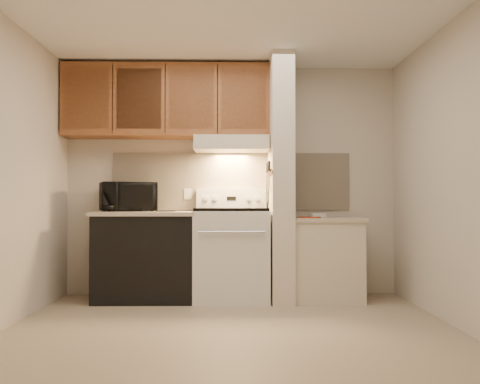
{
  "coord_description": "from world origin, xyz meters",
  "views": [
    {
      "loc": [
        0.0,
        -4.1,
        1.0
      ],
      "look_at": [
        0.08,
        0.75,
        1.11
      ],
      "focal_mm": 38.0,
      "sensor_mm": 36.0,
      "label": 1
    }
  ],
  "objects": [
    {
      "name": "wall_right",
      "position": [
        1.8,
        0.0,
        1.25
      ],
      "size": [
        0.02,
        3.0,
        2.5
      ],
      "primitive_type": "cube",
      "color": "beige",
      "rests_on": "floor"
    },
    {
      "name": "oven_mitt",
      "position": [
        0.38,
        1.32,
        1.13
      ],
      "size": [
        0.03,
        0.1,
        0.25
      ],
      "primitive_type": "cube",
      "color": "slate",
      "rests_on": "partition_pillar"
    },
    {
      "name": "pillar_trim",
      "position": [
        0.39,
        1.15,
        1.3
      ],
      "size": [
        0.01,
        0.7,
        0.04
      ],
      "primitive_type": "cube",
      "color": "brown",
      "rests_on": "partition_pillar"
    },
    {
      "name": "cab_gap_a",
      "position": [
        -1.23,
        1.16,
        2.08
      ],
      "size": [
        0.01,
        0.01,
        0.73
      ],
      "primitive_type": "cube",
      "color": "black",
      "rests_on": "upper_cabinets"
    },
    {
      "name": "oven_handle",
      "position": [
        0.0,
        0.8,
        0.72
      ],
      "size": [
        0.65,
        0.02,
        0.02
      ],
      "primitive_type": "cylinder",
      "rotation": [
        0.0,
        1.57,
        0.0
      ],
      "color": "silver",
      "rests_on": "range_body"
    },
    {
      "name": "knife_handle_d",
      "position": [
        0.38,
        1.18,
        1.37
      ],
      "size": [
        0.02,
        0.02,
        0.1
      ],
      "primitive_type": "cylinder",
      "color": "black",
      "rests_on": "knife_strip"
    },
    {
      "name": "wall_back",
      "position": [
        0.0,
        1.5,
        1.25
      ],
      "size": [
        3.6,
        2.5,
        0.02
      ],
      "primitive_type": "cube",
      "rotation": [
        1.57,
        0.0,
        0.0
      ],
      "color": "beige",
      "rests_on": "floor"
    },
    {
      "name": "floor",
      "position": [
        0.0,
        0.0,
        0.0
      ],
      "size": [
        3.6,
        3.6,
        0.0
      ],
      "primitive_type": "plane",
      "color": "tan",
      "rests_on": "ground"
    },
    {
      "name": "right_cab_base",
      "position": [
        0.97,
        1.15,
        0.4
      ],
      "size": [
        0.7,
        0.6,
        0.81
      ],
      "primitive_type": "cube",
      "color": "beige",
      "rests_on": "floor"
    },
    {
      "name": "range_knob_right_inner",
      "position": [
        0.18,
        1.4,
        1.05
      ],
      "size": [
        0.05,
        0.02,
        0.05
      ],
      "primitive_type": "cylinder",
      "rotation": [
        1.57,
        0.0,
        0.0
      ],
      "color": "silver",
      "rests_on": "range_backguard"
    },
    {
      "name": "backsplash",
      "position": [
        0.0,
        1.49,
        1.24
      ],
      "size": [
        2.6,
        0.02,
        0.63
      ],
      "primitive_type": "cube",
      "color": "beige",
      "rests_on": "wall_back"
    },
    {
      "name": "teal_jar",
      "position": [
        -1.23,
        1.39,
        0.96
      ],
      "size": [
        0.1,
        0.1,
        0.1
      ],
      "primitive_type": "cylinder",
      "rotation": [
        0.0,
        0.0,
        -0.04
      ],
      "color": "#2E6658",
      "rests_on": "left_countertop"
    },
    {
      "name": "spoon_rest",
      "position": [
        -0.68,
        1.18,
        0.92
      ],
      "size": [
        0.2,
        0.08,
        0.01
      ],
      "primitive_type": "cube",
      "rotation": [
        0.0,
        0.0,
        0.07
      ],
      "color": "black",
      "rests_on": "left_countertop"
    },
    {
      "name": "left_countertop",
      "position": [
        -0.88,
        1.17,
        0.89
      ],
      "size": [
        1.04,
        0.67,
        0.04
      ],
      "primitive_type": "cube",
      "color": "#BFB099",
      "rests_on": "dishwasher_front"
    },
    {
      "name": "white_box",
      "position": [
        0.92,
        1.28,
        0.87
      ],
      "size": [
        0.16,
        0.12,
        0.04
      ],
      "primitive_type": "cube",
      "rotation": [
        0.0,
        0.0,
        0.14
      ],
      "color": "white",
      "rests_on": "right_countertop"
    },
    {
      "name": "knife_blade_c",
      "position": [
        0.38,
        1.09,
        1.2
      ],
      "size": [
        0.01,
        0.04,
        0.2
      ],
      "primitive_type": "cube",
      "color": "silver",
      "rests_on": "knife_strip"
    },
    {
      "name": "range_knob_right_outer",
      "position": [
        0.28,
        1.4,
        1.05
      ],
      "size": [
        0.05,
        0.02,
        0.05
      ],
      "primitive_type": "cylinder",
      "rotation": [
        1.57,
        0.0,
        0.0
      ],
      "color": "silver",
      "rests_on": "range_backguard"
    },
    {
      "name": "cab_door_d",
      "position": [
        0.13,
        1.17,
        2.08
      ],
      "size": [
        0.46,
        0.01,
        0.63
      ],
      "primitive_type": "cube",
      "color": "brown",
      "rests_on": "upper_cabinets"
    },
    {
      "name": "hood_lip",
      "position": [
        0.0,
        1.07,
        1.58
      ],
      "size": [
        0.78,
        0.04,
        0.06
      ],
      "primitive_type": "cube",
      "color": "beige",
      "rests_on": "range_hood"
    },
    {
      "name": "range_body",
      "position": [
        0.0,
        1.16,
        0.46
      ],
      "size": [
        0.76,
        0.65,
        0.92
      ],
      "primitive_type": "cube",
      "color": "silver",
      "rests_on": "floor"
    },
    {
      "name": "partition_pillar",
      "position": [
        0.51,
        1.15,
        1.25
      ],
      "size": [
        0.22,
        0.7,
        2.5
      ],
      "primitive_type": "cube",
      "color": "beige",
      "rests_on": "floor"
    },
    {
      "name": "knife_blade_e",
      "position": [
        0.38,
        1.27,
        1.21
      ],
      "size": [
        0.01,
        0.04,
        0.18
      ],
      "primitive_type": "cube",
      "color": "silver",
      "rests_on": "knife_strip"
    },
    {
      "name": "knife_handle_e",
      "position": [
        0.38,
        1.26,
        1.37
      ],
      "size": [
        0.02,
        0.02,
        0.1
      ],
      "primitive_type": "cylinder",
      "color": "black",
      "rests_on": "knife_strip"
    },
    {
      "name": "range_backguard",
      "position": [
        0.0,
        1.44,
        1.05
      ],
      "size": [
        0.76,
        0.08,
        0.2
      ],
      "primitive_type": "cube",
      "color": "silver",
      "rests_on": "range_body"
    },
    {
      "name": "knife_handle_c",
      "position": [
        0.38,
        1.1,
        1.37
      ],
      "size": [
        0.02,
        0.02,
        0.1
      ],
      "primitive_type": "cylinder",
      "color": "black",
      "rests_on": "knife_strip"
    },
    {
      "name": "microwave",
      "position": [
        -1.1,
        1.31,
        1.06
      ],
      "size": [
        0.65,
        0.55,
        0.31
      ],
      "primitive_type": "imported",
      "rotation": [
        0.0,
        0.0,
        0.37
      ],
      "color": "black",
      "rests_on": "left_countertop"
    },
    {
      "name": "upper_cabinets",
      "position": [
        -0.69,
        1.32,
        2.08
      ],
      "size": [
        2.18,
        0.33,
        0.77
      ],
      "primitive_type": "cube",
      "color": "brown",
      "rests_on": "wall_back"
    },
    {
      "name": "right_countertop",
      "position": [
        0.97,
        1.15,
        0.83
      ],
      "size": [
        0.74,
        0.64,
        0.04
      ],
      "primitive_type": "cube",
      "color": "#BFB099",
      "rests_on": "right_cab_base"
    },
    {
      "name": "cab_gap_c",
      "position": [
        -0.14,
        1.16,
        2.08
      ],
      "size": [
        0.01,
        0.01,
        0.73
      ],
      "primitive_type": "cube",
      "color": "black",
      "rests_on": "upper_cabinets"
    },
    {
      "name": "range_knob_left_inner",
      "position": [
        -0.18,
        1.4,
        1.05
      ],
      "size": [
        0.05,
        0.02,
        0.05
      ],
      "primitive_type": "cylinder",
      "rotation": [
        1.57,
        0.0,
        0.0
      ],
      "color": "silver",
      "rests_on": "range_backguard"
    },
    {
      "name": "ceiling",
      "position": [
        0.0,
        0.0,
        2.5
      ],
      "size": [
        3.6,
        3.6,
        0.0
      ],
      "primitive_type": "plane",
      "rotation": [
        3.14,
        0.0,
        0.0
      ],
      "color": "white",
      "rests_on": "wall_back"
    },
    {
      "name": "range_display",
      "position": [
        0.0,
        1.4,
        1.05
      ],
      "size": [
        0.1,
        0.01,
        0.04
      ],
      "primitive_type": "cube",
      "color": "black",
      "rests_on": "range_backguard"
    },
    {
      "name": "knife_strip",
      "position": [
        0.39,
        1.1,
        1.32
      ],
      "size": [
        0.02,
        0.42,
        0.04
      ],
      "primitive_type": "cube",
      "color": "black",
      "rests_on": "partition_pillar"
    },
    {
      "name": "knife_blade_b",
      "position": [
        0.38,
        1.03,
        1.21
      ],
      "size": [
        0.01,
        0.04,
        0.18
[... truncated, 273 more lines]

